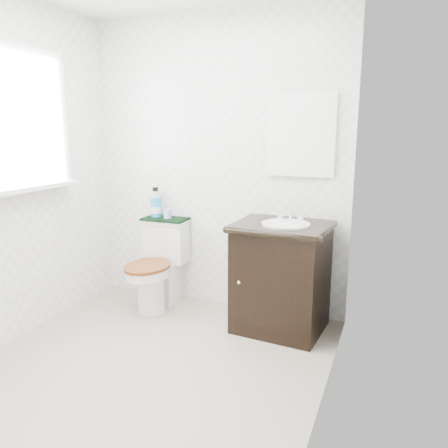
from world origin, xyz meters
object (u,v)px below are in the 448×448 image
Objects in this scene: vanity at (281,274)px; trash_bin at (263,297)px; toilet at (160,269)px; mouthwash_bottle at (156,203)px; cup at (167,214)px.

trash_bin is (-0.20, 0.20, -0.28)m from vanity.
trash_bin is (0.88, 0.13, -0.17)m from toilet.
mouthwash_bottle reaches higher than vanity.
cup is at bearing -13.21° from mouthwash_bottle.
toilet is 2.83× the size of mouthwash_bottle.
vanity is 1.28m from mouthwash_bottle.
trash_bin is 1.07m from cup.
toilet is at bearing -171.75° from trash_bin.
toilet is at bearing -54.05° from mouthwash_bottle.
mouthwash_bottle is (-0.11, 0.15, 0.54)m from toilet.
vanity is 11.42× the size of cup.
toilet is 2.48× the size of trash_bin.
trash_bin is at bearing 0.88° from cup.
toilet is 9.02× the size of cup.
mouthwash_bottle is (-0.99, 0.02, 0.71)m from trash_bin.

